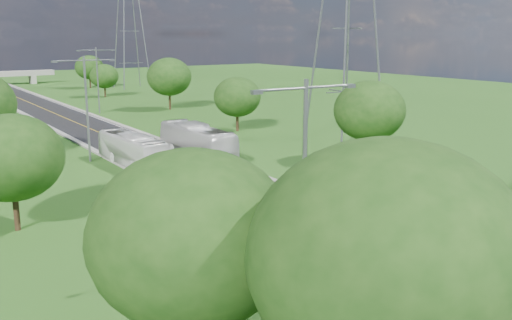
# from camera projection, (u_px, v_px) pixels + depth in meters

# --- Properties ---
(ground) EXTENTS (260.00, 260.00, 0.00)m
(ground) POSITION_uv_depth(u_px,v_px,m) (100.00, 133.00, 70.30)
(ground) COLOR #285618
(ground) RESTS_ON ground
(road) EXTENTS (8.00, 150.00, 0.06)m
(road) POSITION_uv_depth(u_px,v_px,m) (85.00, 127.00, 75.17)
(road) COLOR black
(road) RESTS_ON ground
(curb_left) EXTENTS (0.50, 150.00, 0.22)m
(curb_left) POSITION_uv_depth(u_px,v_px,m) (52.00, 129.00, 72.86)
(curb_left) COLOR gray
(curb_left) RESTS_ON ground
(curb_right) EXTENTS (0.50, 150.00, 0.22)m
(curb_right) POSITION_uv_depth(u_px,v_px,m) (116.00, 123.00, 77.45)
(curb_right) COLOR gray
(curb_right) RESTS_ON ground
(speed_limit_sign) EXTENTS (0.55, 0.09, 2.40)m
(speed_limit_sign) POSITION_uv_depth(u_px,v_px,m) (227.00, 144.00, 54.85)
(speed_limit_sign) COLOR slate
(speed_limit_sign) RESTS_ON ground
(streetlight_near_left) EXTENTS (5.90, 0.25, 10.00)m
(streetlight_near_left) POSITION_uv_depth(u_px,v_px,m) (305.00, 166.00, 26.73)
(streetlight_near_left) COLOR slate
(streetlight_near_left) RESTS_ON ground
(streetlight_mid_left) EXTENTS (5.90, 0.25, 10.00)m
(streetlight_mid_left) POSITION_uv_depth(u_px,v_px,m) (86.00, 100.00, 53.57)
(streetlight_mid_left) COLOR slate
(streetlight_mid_left) RESTS_ON ground
(streetlight_far_right) EXTENTS (5.90, 0.25, 10.00)m
(streetlight_far_right) POSITION_uv_depth(u_px,v_px,m) (97.00, 74.00, 86.89)
(streetlight_far_right) COLOR slate
(streetlight_far_right) RESTS_ON ground
(power_tower_near) EXTENTS (9.00, 6.40, 28.00)m
(power_tower_near) POSITION_uv_depth(u_px,v_px,m) (348.00, 15.00, 62.87)
(power_tower_near) COLOR slate
(power_tower_near) RESTS_ON ground
(power_tower_far) EXTENTS (9.00, 6.40, 28.00)m
(power_tower_far) POSITION_uv_depth(u_px,v_px,m) (130.00, 25.00, 126.04)
(power_tower_far) COLOR slate
(power_tower_far) RESTS_ON ground
(tree_la) EXTENTS (7.14, 7.14, 8.30)m
(tree_la) POSITION_uv_depth(u_px,v_px,m) (192.00, 237.00, 19.30)
(tree_la) COLOR black
(tree_la) RESTS_ON ground
(tree_lb) EXTENTS (6.30, 6.30, 7.33)m
(tree_lb) POSITION_uv_depth(u_px,v_px,m) (11.00, 158.00, 34.62)
(tree_lb) COLOR black
(tree_lb) RESTS_ON ground
(tree_lf) EXTENTS (7.98, 7.98, 9.28)m
(tree_lf) POSITION_uv_depth(u_px,v_px,m) (387.00, 258.00, 15.91)
(tree_lf) COLOR black
(tree_lf) RESTS_ON ground
(tree_rb) EXTENTS (6.72, 6.72, 7.82)m
(tree_rb) POSITION_uv_depth(u_px,v_px,m) (369.00, 111.00, 53.46)
(tree_rb) COLOR black
(tree_rb) RESTS_ON ground
(tree_rc) EXTENTS (5.88, 5.88, 6.84)m
(tree_rc) POSITION_uv_depth(u_px,v_px,m) (237.00, 97.00, 70.95)
(tree_rc) COLOR black
(tree_rc) RESTS_ON ground
(tree_rd) EXTENTS (7.14, 7.14, 8.30)m
(tree_rd) POSITION_uv_depth(u_px,v_px,m) (169.00, 77.00, 91.35)
(tree_rd) COLOR black
(tree_rd) RESTS_ON ground
(tree_re) EXTENTS (5.46, 5.46, 6.35)m
(tree_re) POSITION_uv_depth(u_px,v_px,m) (104.00, 76.00, 109.79)
(tree_re) COLOR black
(tree_re) RESTS_ON ground
(tree_rf) EXTENTS (6.30, 6.30, 7.33)m
(tree_rf) POSITION_uv_depth(u_px,v_px,m) (89.00, 67.00, 127.81)
(tree_rf) COLOR black
(tree_rf) RESTS_ON ground
(bus_outbound) EXTENTS (3.06, 11.95, 3.31)m
(bus_outbound) POSITION_uv_depth(u_px,v_px,m) (197.00, 141.00, 55.76)
(bus_outbound) COLOR silver
(bus_outbound) RESTS_ON road
(bus_inbound) EXTENTS (3.03, 10.56, 2.91)m
(bus_inbound) POSITION_uv_depth(u_px,v_px,m) (132.00, 149.00, 52.93)
(bus_inbound) COLOR white
(bus_inbound) RESTS_ON road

